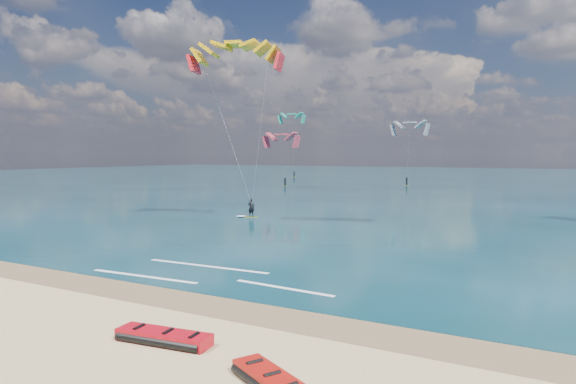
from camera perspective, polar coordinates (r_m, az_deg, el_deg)
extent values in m
plane|color=tan|center=(54.33, 13.38, -1.82)|extent=(320.00, 320.00, 0.00)
cube|color=brown|center=(21.52, -14.30, -11.08)|extent=(320.00, 2.40, 0.01)
cube|color=#092D31|center=(117.13, 21.71, 1.21)|extent=(320.00, 200.00, 0.04)
cube|color=#D1DB19|center=(45.65, -4.11, -2.77)|extent=(1.29, 0.88, 0.05)
imported|color=black|center=(45.56, -4.11, -1.73)|extent=(0.66, 0.49, 1.64)
cylinder|color=black|center=(45.16, -4.01, -1.48)|extent=(0.47, 0.25, 0.04)
cube|color=white|center=(26.21, -8.99, -8.14)|extent=(7.03, 0.50, 0.01)
cube|color=white|center=(24.74, -15.78, -8.99)|extent=(5.96, 0.56, 0.01)
cube|color=white|center=(21.84, -0.51, -10.60)|extent=(4.82, 0.59, 0.01)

